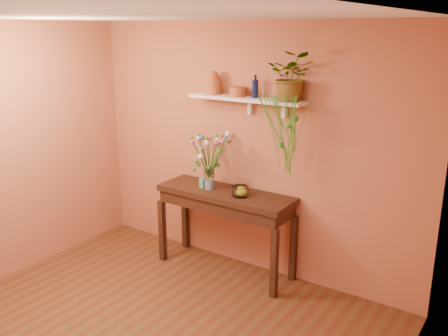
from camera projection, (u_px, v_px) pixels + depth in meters
The scene contains 13 objects.
room at pixel (109, 202), 3.64m from camera, with size 4.04×4.04×2.70m.
sideboard at pixel (225, 203), 5.23m from camera, with size 1.53×0.49×0.93m.
wall_shelf at pixel (247, 99), 4.94m from camera, with size 1.30×0.24×0.19m.
terracotta_jug at pixel (214, 83), 5.13m from camera, with size 0.17×0.17×0.25m.
terracotta_pot at pixel (238, 92), 4.98m from camera, with size 0.17×0.17×0.10m, color #AC452B.
blue_bottle at pixel (255, 88), 4.88m from camera, with size 0.06×0.06×0.23m.
spider_plant at pixel (292, 76), 4.60m from camera, with size 0.43×0.37×0.48m, color #327B20.
plant_fronds at pixel (287, 128), 4.59m from camera, with size 0.50×0.30×0.81m.
glass_vase at pixel (209, 181), 5.25m from camera, with size 0.11×0.11×0.23m.
bouquet at pixel (210, 148), 5.14m from camera, with size 0.43×0.48×0.52m.
glass_bowl at pixel (240, 191), 5.04m from camera, with size 0.18×0.18×0.11m.
lemon at pixel (241, 192), 5.03m from camera, with size 0.09×0.09×0.09m, color yellow.
carton at pixel (202, 183), 5.30m from camera, with size 0.05×0.04×0.11m, color teal.
Camera 1 is at (2.63, -2.35, 2.61)m, focal length 38.70 mm.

